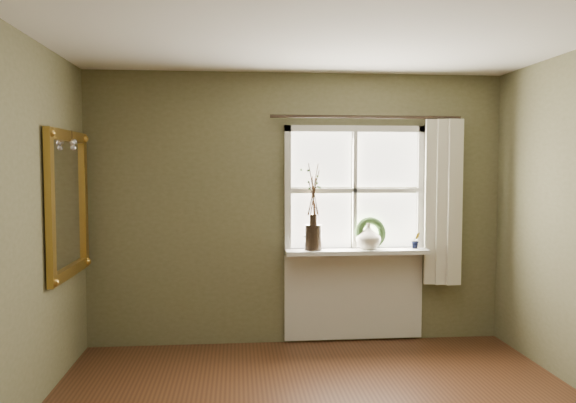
{
  "coord_description": "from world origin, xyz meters",
  "views": [
    {
      "loc": [
        -0.59,
        -3.11,
        1.7
      ],
      "look_at": [
        -0.16,
        1.55,
        1.42
      ],
      "focal_mm": 35.0,
      "sensor_mm": 36.0,
      "label": 1
    }
  ],
  "objects_px": {
    "dark_jug": "(313,237)",
    "cream_vase": "(368,236)",
    "gilt_mirror": "(68,203)",
    "wreath": "(371,236)"
  },
  "relations": [
    {
      "from": "dark_jug",
      "to": "cream_vase",
      "type": "relative_size",
      "value": 0.97
    },
    {
      "from": "wreath",
      "to": "gilt_mirror",
      "type": "bearing_deg",
      "value": -177.27
    },
    {
      "from": "dark_jug",
      "to": "wreath",
      "type": "xyz_separation_m",
      "value": [
        0.56,
        0.04,
        -0.0
      ]
    },
    {
      "from": "gilt_mirror",
      "to": "cream_vase",
      "type": "bearing_deg",
      "value": 10.67
    },
    {
      "from": "dark_jug",
      "to": "gilt_mirror",
      "type": "relative_size",
      "value": 0.2
    },
    {
      "from": "cream_vase",
      "to": "gilt_mirror",
      "type": "relative_size",
      "value": 0.21
    },
    {
      "from": "dark_jug",
      "to": "cream_vase",
      "type": "height_order",
      "value": "cream_vase"
    },
    {
      "from": "wreath",
      "to": "gilt_mirror",
      "type": "distance_m",
      "value": 2.74
    },
    {
      "from": "dark_jug",
      "to": "gilt_mirror",
      "type": "distance_m",
      "value": 2.19
    },
    {
      "from": "cream_vase",
      "to": "wreath",
      "type": "distance_m",
      "value": 0.05
    }
  ]
}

